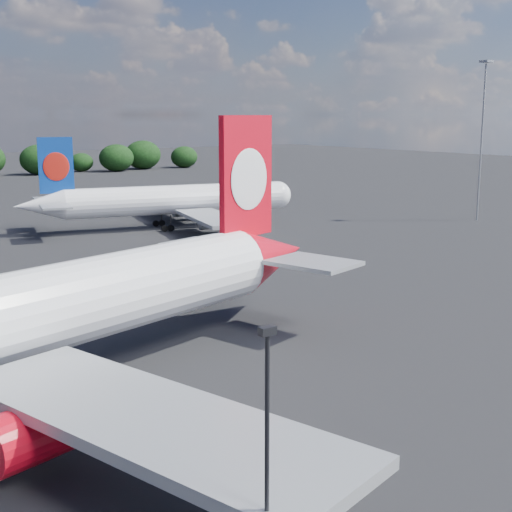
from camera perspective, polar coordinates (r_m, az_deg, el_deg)
qantas_airliner at (r=44.91m, az=-16.90°, el=-4.43°), size 50.85×48.75×16.85m
china_southern_airliner at (r=107.85m, az=-7.11°, el=4.40°), size 42.12×40.29×13.84m
apron_lamp_post at (r=24.36m, az=0.89°, el=-15.86°), size 0.55×0.30×10.29m
floodlight_mast_near at (r=120.35m, az=17.69°, el=10.30°), size 1.60×1.60×25.23m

